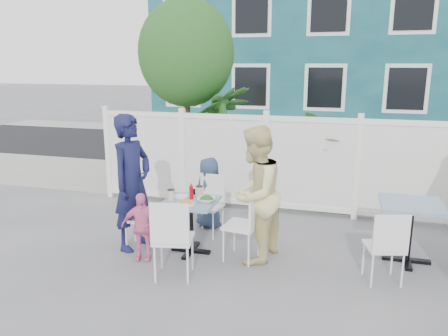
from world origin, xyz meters
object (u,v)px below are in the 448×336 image
(chair_right, at_px, (247,220))
(woman, at_px, (255,195))
(man, at_px, (132,182))
(chair_back, at_px, (210,200))
(boy, at_px, (209,193))
(toddler, at_px, (141,227))
(spare_table, at_px, (411,216))
(main_table, at_px, (190,212))
(chair_near, at_px, (172,234))
(utility_cabinet, at_px, (141,147))
(chair_left, at_px, (136,212))

(chair_right, relative_size, woman, 0.54)
(woman, bearing_deg, man, -76.63)
(chair_back, height_order, woman, woman)
(boy, distance_m, toddler, 1.39)
(spare_table, xyz_separation_m, woman, (-1.85, -0.45, 0.25))
(chair_right, bearing_deg, chair_back, 52.65)
(main_table, xyz_separation_m, chair_near, (0.07, -0.77, 0.01))
(chair_near, distance_m, woman, 1.15)
(utility_cabinet, xyz_separation_m, chair_left, (1.69, -3.54, -0.14))
(chair_left, distance_m, boy, 1.21)
(chair_left, xyz_separation_m, chair_right, (1.53, 0.01, 0.04))
(chair_back, height_order, boy, boy)
(spare_table, relative_size, toddler, 0.88)
(chair_near, height_order, woman, woman)
(chair_back, bearing_deg, woman, 148.30)
(chair_left, distance_m, man, 0.41)
(utility_cabinet, height_order, spare_table, utility_cabinet)
(spare_table, relative_size, woman, 0.45)
(chair_right, bearing_deg, boy, 48.17)
(main_table, height_order, chair_left, chair_left)
(utility_cabinet, bearing_deg, chair_right, -55.11)
(chair_back, bearing_deg, chair_right, 143.46)
(chair_back, bearing_deg, main_table, 96.34)
(toddler, bearing_deg, boy, 58.86)
(chair_near, bearing_deg, chair_back, 79.98)
(utility_cabinet, xyz_separation_m, chair_back, (2.48, -2.79, -0.14))
(main_table, height_order, toddler, toddler)
(chair_right, bearing_deg, utility_cabinet, 50.40)
(chair_back, relative_size, toddler, 0.98)
(spare_table, bearing_deg, chair_near, -154.63)
(utility_cabinet, xyz_separation_m, woman, (3.29, -3.48, 0.21))
(chair_near, relative_size, man, 0.53)
(main_table, xyz_separation_m, spare_table, (2.69, 0.48, 0.05))
(boy, height_order, toddler, boy)
(chair_right, relative_size, toddler, 1.04)
(chair_right, xyz_separation_m, woman, (0.08, 0.05, 0.32))
(spare_table, distance_m, chair_back, 2.67)
(main_table, bearing_deg, spare_table, 10.01)
(main_table, distance_m, chair_near, 0.77)
(spare_table, xyz_separation_m, chair_left, (-3.46, -0.51, -0.10))
(chair_left, bearing_deg, spare_table, 90.72)
(chair_near, bearing_deg, utility_cabinet, 109.10)
(main_table, xyz_separation_m, chair_back, (0.03, 0.72, -0.05))
(toddler, bearing_deg, chair_left, 115.02)
(main_table, bearing_deg, chair_left, -177.49)
(chair_near, bearing_deg, chair_right, 35.54)
(boy, bearing_deg, main_table, 113.24)
(spare_table, bearing_deg, toddler, -165.12)
(main_table, height_order, spare_table, spare_table)
(chair_right, distance_m, chair_near, 1.02)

